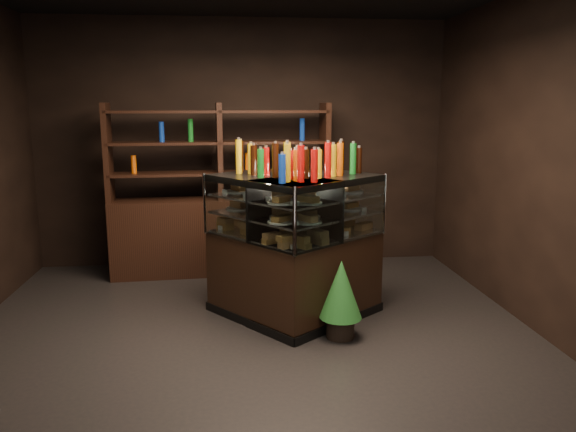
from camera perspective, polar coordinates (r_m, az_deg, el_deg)
The scene contains 7 objects.
ground at distance 4.90m, azimuth -3.57°, elevation -12.59°, with size 5.00×5.00×0.00m, color black.
room_shell at distance 4.48m, azimuth -3.88°, elevation 10.76°, with size 5.02×5.02×3.01m.
display_case at distance 5.22m, azimuth 0.65°, elevation -5.71°, with size 1.73×1.35×1.35m.
food_display at distance 5.08m, azimuth 0.67°, elevation 0.60°, with size 1.36×0.99×0.42m.
bottles_top at distance 5.02m, azimuth 0.68°, elevation 5.56°, with size 1.19×0.85×0.30m.
potted_conifer at distance 4.83m, azimuth 5.41°, elevation -7.30°, with size 0.36×0.36×0.78m.
back_shelving at distance 6.67m, azimuth -6.80°, elevation -0.73°, with size 2.57×0.56×2.00m.
Camera 1 is at (-0.17, -4.48, 1.97)m, focal length 35.00 mm.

